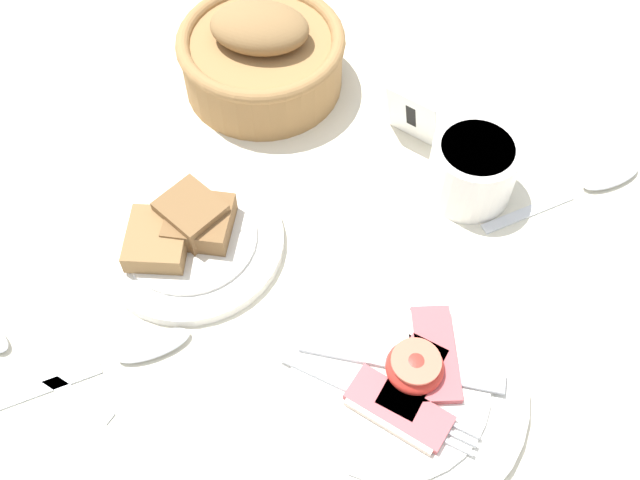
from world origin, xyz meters
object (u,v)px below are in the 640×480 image
object	(u,v)px
teaspoon_near_cup	(1,347)
teaspoon_stray	(125,356)
bread_plate	(188,235)
sugar_cup	(473,168)
number_card	(417,111)
teaspoon_by_saucer	(590,185)
breakfast_plate	(393,384)
bread_basket	(262,55)

from	to	relation	value
teaspoon_near_cup	teaspoon_stray	bearing A→B (deg)	-153.17
bread_plate	teaspoon_near_cup	world-z (taller)	bread_plate
sugar_cup	number_card	size ratio (longest dim) A/B	1.23
bread_plate	teaspoon_stray	size ratio (longest dim) A/B	1.19
number_card	teaspoon_near_cup	xyz separation A→B (m)	(-0.24, -0.41, -0.03)
teaspoon_by_saucer	bread_plate	bearing A→B (deg)	164.78
breakfast_plate	bread_plate	world-z (taller)	bread_plate
bread_plate	number_card	bearing A→B (deg)	57.82
sugar_cup	bread_basket	xyz separation A→B (m)	(-0.27, 0.04, 0.01)
bread_basket	number_card	size ratio (longest dim) A/B	2.58
breakfast_plate	teaspoon_near_cup	xyz separation A→B (m)	(-0.34, -0.12, -0.01)
number_card	breakfast_plate	bearing A→B (deg)	-62.27
number_card	teaspoon_stray	xyz separation A→B (m)	(-0.14, -0.37, -0.03)
breakfast_plate	teaspoon_near_cup	size ratio (longest dim) A/B	1.28
teaspoon_by_saucer	sugar_cup	bearing A→B (deg)	156.25
bread_basket	teaspoon_by_saucer	xyz separation A→B (m)	(0.39, 0.01, -0.04)
teaspoon_by_saucer	breakfast_plate	bearing A→B (deg)	-159.09
bread_plate	number_card	distance (m)	0.28
number_card	teaspoon_by_saucer	world-z (taller)	number_card
breakfast_plate	teaspoon_stray	world-z (taller)	breakfast_plate
sugar_cup	bread_basket	world-z (taller)	bread_basket
teaspoon_near_cup	teaspoon_stray	xyz separation A→B (m)	(0.11, 0.04, 0.00)
bread_plate	sugar_cup	distance (m)	0.30
bread_basket	teaspoon_stray	xyz separation A→B (m)	(0.05, -0.37, -0.04)
breakfast_plate	number_card	xyz separation A→B (m)	(-0.10, 0.29, 0.03)
number_card	teaspoon_by_saucer	bearing A→B (deg)	12.38
teaspoon_by_saucer	teaspoon_near_cup	xyz separation A→B (m)	(-0.44, -0.42, 0.00)
breakfast_plate	number_card	size ratio (longest dim) A/B	3.37
teaspoon_stray	teaspoon_by_saucer	bearing A→B (deg)	0.28
teaspoon_stray	breakfast_plate	bearing A→B (deg)	-29.52
bread_basket	teaspoon_by_saucer	distance (m)	0.39
bread_plate	teaspoon_stray	xyz separation A→B (m)	(0.01, -0.14, -0.01)
bread_basket	bread_plate	bearing A→B (deg)	-80.11
bread_plate	sugar_cup	size ratio (longest dim) A/B	2.07
sugar_cup	teaspoon_near_cup	distance (m)	0.49
number_card	teaspoon_near_cup	distance (m)	0.48
sugar_cup	teaspoon_stray	size ratio (longest dim) A/B	0.57
sugar_cup	teaspoon_near_cup	world-z (taller)	sugar_cup
teaspoon_by_saucer	number_card	bearing A→B (deg)	132.28
breakfast_plate	bread_plate	size ratio (longest dim) A/B	1.32
breakfast_plate	bread_plate	xyz separation A→B (m)	(-0.25, 0.05, 0.01)
teaspoon_by_saucer	teaspoon_stray	xyz separation A→B (m)	(-0.33, -0.38, 0.00)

